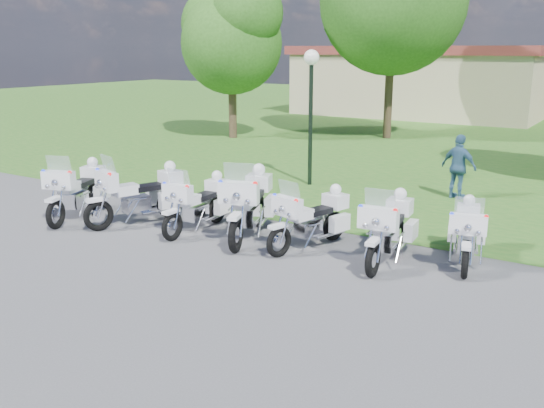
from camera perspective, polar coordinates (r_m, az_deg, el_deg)
The scene contains 13 objects.
ground at distance 11.56m, azimuth -4.35°, elevation -5.64°, with size 100.00×100.00×0.00m, color #515156.
grass_lawn at distance 36.47m, azimuth 22.17°, elevation 7.16°, with size 100.00×48.00×0.01m, color #2A6720.
motorcycle_0 at distance 15.23m, azimuth -17.79°, elevation 1.32°, with size 1.31×2.33×1.63m.
motorcycle_1 at distance 14.34m, azimuth -12.25°, elevation 0.98°, with size 1.35×2.41×1.68m.
motorcycle_2 at distance 13.58m, azimuth -6.89°, elevation 0.14°, with size 0.76×2.25×1.51m.
motorcycle_3 at distance 12.98m, azimuth -2.11°, elevation 0.08°, with size 1.43×2.53×1.77m.
motorcycle_4 at distance 12.33m, azimuth 3.81°, elevation -1.29°, with size 1.09×2.17×1.49m.
motorcycle_5 at distance 11.72m, azimuth 10.95°, elevation -2.21°, with size 0.91×2.33×1.57m.
motorcycle_6 at distance 12.01m, azimuth 17.88°, elevation -2.53°, with size 1.04×2.09×1.43m.
lamp_post at distance 17.77m, azimuth 3.70°, elevation 11.27°, with size 0.44×0.44×3.93m.
tree_0 at distance 27.67m, azimuth -3.87°, elevation 15.72°, with size 5.21×4.45×6.95m.
building_west at distance 38.79m, azimuth 13.89°, elevation 11.23°, with size 14.56×8.32×4.10m.
bystander_c at distance 17.02m, azimuth 17.18°, elevation 3.34°, with size 1.02×0.43×1.74m, color #386086.
Camera 1 is at (6.56, -8.65, 3.96)m, focal length 40.00 mm.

